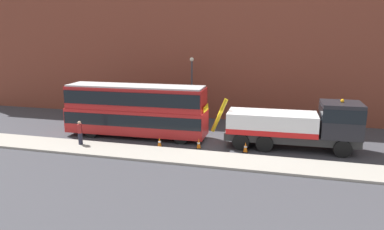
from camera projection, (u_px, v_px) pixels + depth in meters
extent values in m
plane|color=#38383D|center=(216.00, 141.00, 27.23)|extent=(120.00, 120.00, 0.00)
cube|color=gray|center=(204.00, 158.00, 23.26)|extent=(60.00, 2.80, 0.15)
cube|color=brown|center=(235.00, 32.00, 32.84)|extent=(60.00, 1.20, 16.00)
cube|color=#2D2D2D|center=(290.00, 137.00, 25.32)|extent=(9.06, 2.47, 0.55)
cube|color=black|center=(341.00, 119.00, 24.28)|extent=(2.67, 2.67, 2.30)
cube|color=black|center=(341.00, 113.00, 24.18)|extent=(2.70, 2.70, 0.90)
cube|color=silver|center=(272.00, 122.00, 25.40)|extent=(6.17, 2.77, 1.40)
cube|color=red|center=(271.00, 129.00, 25.51)|extent=(6.17, 2.82, 0.36)
cylinder|color=#B79914|center=(219.00, 115.00, 26.17)|extent=(1.24, 0.31, 2.52)
sphere|color=orange|center=(342.00, 101.00, 24.00)|extent=(0.24, 0.24, 0.24)
cylinder|color=black|center=(337.00, 139.00, 25.69)|extent=(1.17, 0.37, 1.16)
cylinder|color=black|center=(343.00, 149.00, 23.58)|extent=(1.17, 0.37, 1.16)
cylinder|color=black|center=(266.00, 135.00, 26.82)|extent=(1.17, 0.37, 1.16)
cylinder|color=black|center=(264.00, 143.00, 24.71)|extent=(1.17, 0.37, 1.16)
cylinder|color=black|center=(244.00, 133.00, 27.18)|extent=(1.17, 0.37, 1.16)
cylinder|color=black|center=(241.00, 142.00, 25.07)|extent=(1.17, 0.37, 1.16)
cube|color=#AD1E1E|center=(136.00, 121.00, 28.16)|extent=(11.07, 2.81, 1.90)
cube|color=#AD1E1E|center=(135.00, 98.00, 27.77)|extent=(10.84, 2.71, 1.70)
cube|color=black|center=(136.00, 117.00, 28.11)|extent=(10.96, 2.86, 0.90)
cube|color=black|center=(135.00, 97.00, 27.74)|extent=(10.74, 2.85, 1.00)
cube|color=#B2B2B2|center=(135.00, 86.00, 27.56)|extent=(10.62, 2.60, 0.12)
cube|color=yellow|center=(206.00, 108.00, 26.64)|extent=(0.10, 1.50, 0.44)
cylinder|color=black|center=(188.00, 130.00, 28.47)|extent=(1.05, 0.33, 1.04)
cylinder|color=black|center=(181.00, 137.00, 26.42)|extent=(1.05, 0.33, 1.04)
cylinder|color=black|center=(104.00, 124.00, 30.10)|extent=(1.05, 0.33, 1.04)
cylinder|color=black|center=(91.00, 131.00, 28.05)|extent=(1.05, 0.33, 1.04)
cylinder|color=#232333|center=(80.00, 138.00, 25.90)|extent=(0.38, 0.38, 0.85)
cube|color=maroon|center=(80.00, 129.00, 25.74)|extent=(0.38, 0.46, 0.62)
sphere|color=tan|center=(79.00, 123.00, 25.64)|extent=(0.24, 0.24, 0.24)
cone|color=orange|center=(159.00, 142.00, 25.76)|extent=(0.32, 0.32, 0.72)
cylinder|color=white|center=(159.00, 142.00, 25.75)|extent=(0.21, 0.21, 0.10)
cube|color=black|center=(160.00, 147.00, 25.83)|extent=(0.36, 0.36, 0.04)
cone|color=orange|center=(199.00, 143.00, 25.45)|extent=(0.32, 0.32, 0.72)
cylinder|color=white|center=(199.00, 143.00, 25.44)|extent=(0.21, 0.21, 0.10)
cube|color=black|center=(199.00, 148.00, 25.52)|extent=(0.36, 0.36, 0.04)
cone|color=orange|center=(245.00, 147.00, 24.63)|extent=(0.32, 0.32, 0.72)
cylinder|color=white|center=(245.00, 147.00, 24.62)|extent=(0.21, 0.21, 0.10)
cube|color=black|center=(245.00, 152.00, 24.71)|extent=(0.36, 0.36, 0.04)
cylinder|color=#38383D|center=(192.00, 92.00, 32.79)|extent=(0.16, 0.16, 5.50)
sphere|color=#EAE5C6|center=(192.00, 59.00, 32.15)|extent=(0.36, 0.36, 0.36)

